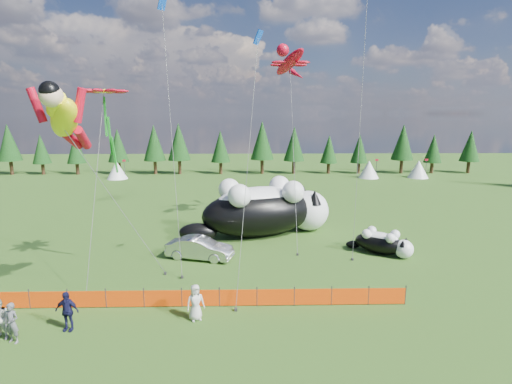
% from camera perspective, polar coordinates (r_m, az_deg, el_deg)
% --- Properties ---
extents(ground, '(160.00, 160.00, 0.00)m').
position_cam_1_polar(ground, '(25.06, -7.10, -12.81)').
color(ground, '#113409').
rests_on(ground, ground).
extents(safety_fence, '(22.06, 0.06, 1.10)m').
position_cam_1_polar(safety_fence, '(22.14, -7.92, -14.76)').
color(safety_fence, '#262626').
rests_on(safety_fence, ground).
extents(tree_line, '(90.00, 4.00, 8.00)m').
position_cam_1_polar(tree_line, '(68.11, -3.43, 5.94)').
color(tree_line, black).
rests_on(tree_line, ground).
extents(festival_tents, '(50.00, 3.20, 2.80)m').
position_cam_1_polar(festival_tents, '(63.96, 6.35, 3.21)').
color(festival_tents, white).
rests_on(festival_tents, ground).
extents(cat_large, '(12.82, 7.51, 4.76)m').
position_cam_1_polar(cat_large, '(33.67, 1.40, -2.39)').
color(cat_large, black).
rests_on(cat_large, ground).
extents(cat_small, '(4.30, 3.67, 1.81)m').
position_cam_1_polar(cat_small, '(30.87, 17.64, -6.89)').
color(cat_small, black).
rests_on(cat_small, ground).
extents(car, '(4.98, 2.85, 1.55)m').
position_cam_1_polar(car, '(28.79, -8.04, -7.95)').
color(car, '#BABABF').
rests_on(car, ground).
extents(spectator_a, '(0.78, 0.62, 1.88)m').
position_cam_1_polar(spectator_a, '(21.70, -31.51, -15.68)').
color(spectator_a, '#55565A').
rests_on(spectator_a, ground).
extents(spectator_b, '(1.06, 0.82, 1.92)m').
position_cam_1_polar(spectator_b, '(22.25, -32.78, -15.08)').
color(spectator_b, beige).
rests_on(spectator_b, ground).
extents(spectator_c, '(1.20, 0.70, 1.94)m').
position_cam_1_polar(spectator_c, '(21.59, -25.40, -15.12)').
color(spectator_c, '#131335').
rests_on(spectator_c, ground).
extents(spectator_e, '(1.06, 0.89, 1.85)m').
position_cam_1_polar(spectator_e, '(20.76, -8.64, -15.33)').
color(spectator_e, beige).
rests_on(spectator_e, ground).
extents(superhero_kite, '(6.44, 6.96, 12.46)m').
position_cam_1_polar(superhero_kite, '(21.96, -25.66, 9.40)').
color(superhero_kite, '#FFF30D').
rests_on(superhero_kite, ground).
extents(gecko_kite, '(5.57, 11.96, 16.73)m').
position_cam_1_polar(gecko_kite, '(36.10, 4.82, 17.98)').
color(gecko_kite, red).
rests_on(gecko_kite, ground).
extents(flower_kite, '(3.59, 6.20, 12.09)m').
position_cam_1_polar(flower_kite, '(25.80, -20.93, 12.94)').
color(flower_kite, red).
rests_on(flower_kite, ground).
extents(diamond_kite_a, '(2.44, 7.56, 19.19)m').
position_cam_1_polar(diamond_kite_a, '(31.60, -13.17, 23.45)').
color(diamond_kite_a, '#0C42BF').
rests_on(diamond_kite_a, ground).
extents(diamond_kite_c, '(1.65, 4.23, 15.12)m').
position_cam_1_polar(diamond_kite_c, '(23.01, 0.20, 19.95)').
color(diamond_kite_c, '#0C42BF').
rests_on(diamond_kite_c, ground).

